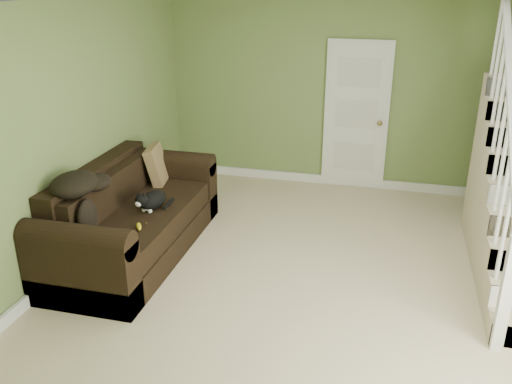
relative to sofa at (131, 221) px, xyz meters
The scene contains 14 objects.
floor 2.06m from the sofa, ahead, with size 5.00×5.50×0.01m, color #C2B38C.
ceiling 3.02m from the sofa, ahead, with size 5.00×5.50×0.01m, color white.
wall_back 3.42m from the sofa, 52.06° to the left, with size 5.00×0.04×2.60m, color olive.
wall_front 3.66m from the sofa, 55.15° to the right, with size 5.00×0.04×2.60m, color olive.
wall_left 1.06m from the sofa, 162.00° to the right, with size 0.04×5.50×2.60m, color olive.
baseboard_back 3.28m from the sofa, 51.74° to the left, with size 5.00×0.04×0.12m, color white.
baseboard_left 0.56m from the sofa, 160.87° to the right, with size 0.04×5.50×0.12m, color white.
door 3.38m from the sofa, 50.23° to the left, with size 0.86×0.12×2.02m.
sofa is the anchor object (origin of this frame).
side_table 1.24m from the sofa, 100.28° to the left, with size 0.53×0.53×0.77m.
cat 0.36m from the sofa, ahead, with size 0.27×0.54×0.26m.
banana 0.57m from the sofa, 53.59° to the right, with size 0.05×0.16×0.05m, color yellow.
throw_pillow 0.88m from the sofa, 92.12° to the left, with size 0.11×0.44×0.44m, color #4A301D.
throw_blanket 0.89m from the sofa, 109.90° to the right, with size 0.40×0.53×0.22m, color black.
Camera 1 is at (0.56, -4.56, 2.81)m, focal length 38.00 mm.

